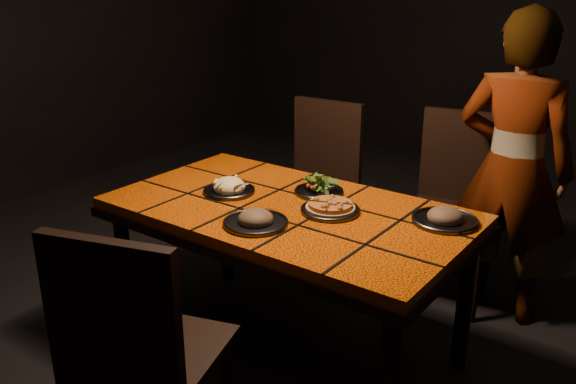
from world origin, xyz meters
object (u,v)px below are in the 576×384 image
Objects in this scene: chair_near at (137,347)px; chair_far_left at (318,174)px; dining_table at (288,222)px; plate_pizza at (330,208)px; plate_pasta at (229,188)px; chair_far_right at (456,194)px; diner at (513,170)px.

chair_near is 1.01× the size of chair_far_left.
plate_pizza is at bearing 15.93° from dining_table.
plate_pizza is at bearing 8.31° from plate_pasta.
plate_pasta is at bearing -171.69° from plate_pizza.
chair_far_right reaches higher than chair_far_left.
chair_far_right is (0.40, 1.02, -0.08)m from dining_table.
plate_pasta is (0.10, -0.91, 0.19)m from chair_far_left.
chair_far_left is 1.15m from diner.
chair_far_left reaches higher than dining_table.
chair_near is 0.64× the size of diner.
diner reaches higher than chair_near.
chair_near is 1.05m from plate_pizza.
dining_table is at bearing -68.05° from chair_far_left.
dining_table is 0.98m from chair_near.
diner reaches higher than chair_far_right.
chair_far_left is at bearing 126.35° from plate_pizza.
dining_table is 0.99m from chair_far_left.
chair_near is 3.60× the size of plate_pizza.
chair_near is at bearing -95.32° from plate_pizza.
plate_pizza is 1.15× the size of plate_pasta.
chair_far_left is 0.63× the size of diner.
chair_far_left is 0.84m from chair_far_right.
dining_table is at bearing -121.86° from chair_far_right.
chair_near reaches higher than plate_pizza.
diner is (0.60, 1.94, 0.22)m from chair_near.
diner is at bearing 54.26° from dining_table.
plate_pizza is 0.53m from plate_pasta.
chair_far_right reaches higher than plate_pizza.
plate_pizza is (-0.50, -0.91, -0.03)m from diner.
dining_table is 1.09m from chair_far_right.
chair_far_right is 4.19× the size of plate_pasta.
dining_table is 6.58× the size of plate_pasta.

